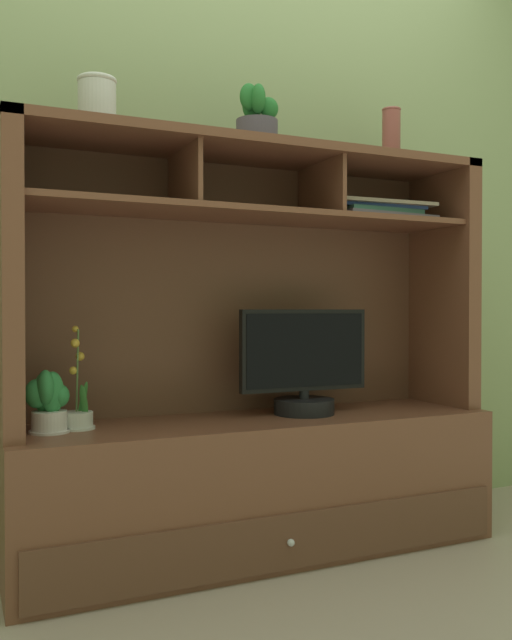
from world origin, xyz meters
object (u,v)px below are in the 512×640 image
Objects in this scene: magazine_stack_left at (376,213)px; potted_orchid at (78,413)px; ceramic_vase at (391,134)px; accent_vase at (97,103)px; media_console at (255,435)px; potted_fern at (47,400)px; potted_succulent at (256,122)px; tv_monitor at (304,370)px.

potted_orchid is at bearing 179.85° from magazine_stack_left.
magazine_stack_left is at bearing 139.37° from ceramic_vase.
magazine_stack_left is 1.09m from accent_vase.
potted_fern is at bearing -178.26° from media_console.
potted_succulent reaches higher than magazine_stack_left.
ceramic_vase is at bearing -2.11° from potted_succulent.
accent_vase is at bearing 179.33° from potted_succulent.
magazine_stack_left is 2.04× the size of potted_succulent.
media_console is 8.70× the size of ceramic_vase.
potted_orchid is at bearing 178.02° from ceramic_vase.
potted_fern is 1.00× the size of ceramic_vase.
magazine_stack_left is at bearing 1.01° from potted_fern.
ceramic_vase is at bearing -1.39° from accent_vase.
magazine_stack_left is 0.58m from potted_succulent.
potted_succulent reaches higher than potted_fern.
accent_vase is (0.16, 0.01, 0.93)m from potted_fern.
accent_vase is at bearing 3.96° from potted_fern.
ceramic_vase is at bearing -1.73° from tv_monitor.
potted_succulent is at bearing -178.10° from magazine_stack_left.
media_console is 3.89× the size of magazine_stack_left.
accent_vase is at bearing -179.43° from magazine_stack_left.
magazine_stack_left is (0.51, -0.00, 0.81)m from media_console.
potted_fern is (-0.89, 0.00, -0.06)m from tv_monitor.
potted_succulent is (-0.51, -0.02, 0.28)m from magazine_stack_left.
tv_monitor is 2.32× the size of potted_succulent.
accent_vase is (-1.10, 0.03, -0.02)m from ceramic_vase.
tv_monitor is 0.67m from magazine_stack_left.
potted_orchid is (-0.79, 0.03, -0.11)m from tv_monitor.
potted_orchid is at bearing 179.74° from media_console.
accent_vase reaches higher than media_console.
potted_succulent is at bearing 177.89° from ceramic_vase.
potted_succulent is (-0.00, -0.02, 1.09)m from media_console.
tv_monitor is 1.52× the size of potted_orchid.
potted_orchid is 1.99× the size of accent_vase.
media_console is 0.29m from tv_monitor.
potted_succulent is 1.10× the size of ceramic_vase.
magazine_stack_left reaches higher than potted_orchid.
tv_monitor is 0.95m from ceramic_vase.
potted_succulent is 1.30× the size of accent_vase.
potted_succulent reaches higher than ceramic_vase.
magazine_stack_left is at bearing 1.90° from potted_succulent.
potted_orchid is 1.52m from ceramic_vase.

